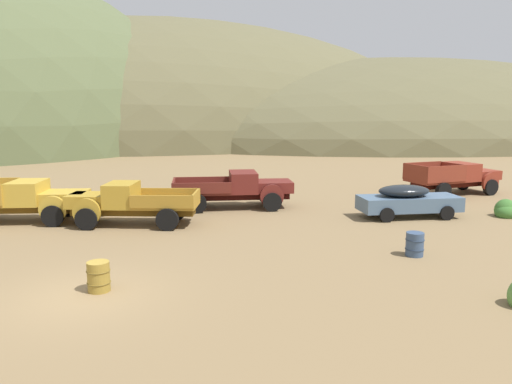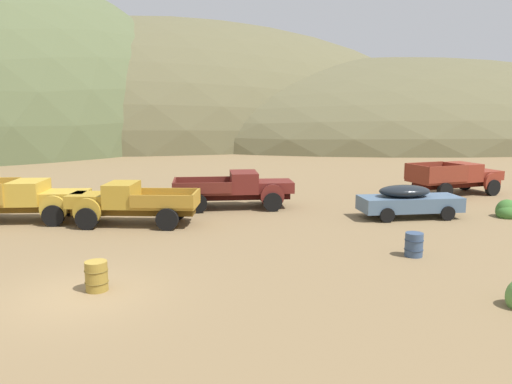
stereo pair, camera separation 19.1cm
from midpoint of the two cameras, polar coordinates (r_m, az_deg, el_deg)
The scene contains 11 objects.
ground_plane at distance 14.97m, azimuth -19.75°, elevation -11.16°, with size 300.00×300.00×0.00m, color olive.
hill_far_right at distance 91.74m, azimuth -10.09°, elevation 6.25°, with size 102.87×73.69×39.79m, color brown.
hill_distant at distance 96.09m, azimuth 15.65°, elevation 6.19°, with size 104.05×77.88×27.24m, color brown.
truck_faded_yellow at distance 25.06m, azimuth -25.16°, elevation -0.82°, with size 6.68×3.62×1.91m.
truck_mustard at distance 22.86m, azimuth -15.05°, elevation -1.21°, with size 5.96×3.72×1.89m.
truck_oxblood at distance 25.94m, azimuth -1.85°, elevation 0.37°, with size 6.45×3.46×1.89m.
car_chalk_blue at distance 24.80m, azimuth 17.20°, elevation -0.91°, with size 5.22×2.51×1.57m.
truck_rust_red at distance 32.46m, azimuth 22.04°, elevation 1.57°, with size 5.95×2.74×1.91m.
oil_drum_by_truck at distance 18.46m, azimuth 17.42°, elevation -5.72°, with size 0.66×0.66×0.84m.
oil_drum_foreground at distance 15.07m, azimuth -17.92°, elevation -9.18°, with size 0.67×0.67×0.86m.
bush_between_trucks at distance 26.70m, azimuth 26.50°, elevation -1.98°, with size 1.16×1.12×1.09m.
Camera 1 is at (0.51, -14.01, 5.17)m, focal length 34.96 mm.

